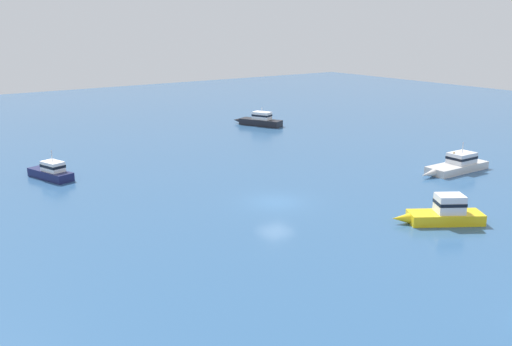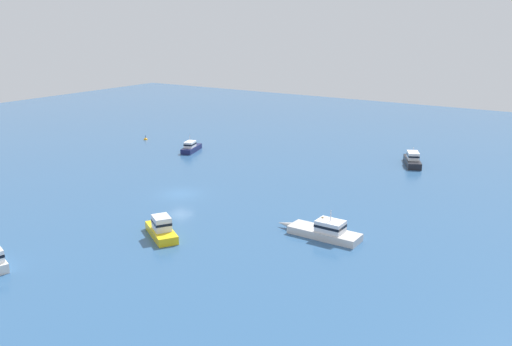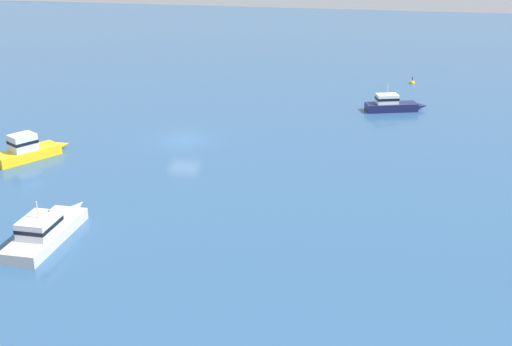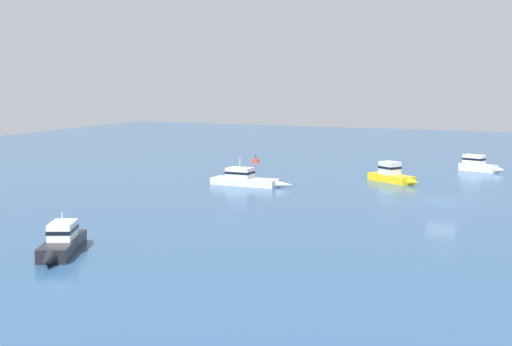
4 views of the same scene
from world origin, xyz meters
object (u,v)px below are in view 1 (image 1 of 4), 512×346
Objects in this scene: launch_1 at (457,165)px; motor_cruiser at (50,171)px; motor_cruiser_1 at (259,120)px; launch_2 at (444,213)px.

motor_cruiser is (31.84, -19.58, -0.00)m from launch_1.
motor_cruiser_1 is (1.24, -30.05, 0.08)m from launch_1.
launch_1 is 1.40× the size of launch_2.
motor_cruiser is at bearing -22.68° from launch_2.
launch_2 is at bearing -162.93° from motor_cruiser.
launch_2 is at bearing 32.95° from launch_1.
launch_2 is (11.48, 38.01, 0.02)m from motor_cruiser_1.
motor_cruiser is 1.02× the size of launch_2.
launch_1 reaches higher than motor_cruiser_1.
motor_cruiser reaches higher than motor_cruiser_1.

